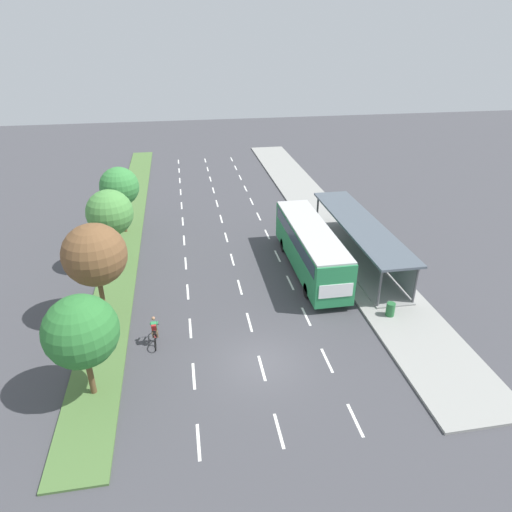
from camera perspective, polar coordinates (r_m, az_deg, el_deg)
name	(u,v)px	position (r m, az deg, el deg)	size (l,w,h in m)	color
ground_plane	(260,363)	(24.26, 0.56, -13.36)	(140.00, 140.00, 0.00)	#424247
median_strip	(128,225)	(41.55, -15.89, 3.81)	(2.60, 52.00, 0.12)	#4C7038
sidewalk_right	(319,212)	(43.14, 7.95, 5.50)	(4.50, 52.00, 0.15)	gray
lane_divider_left	(183,230)	(39.51, -9.18, 3.23)	(0.14, 47.17, 0.01)	white
lane_divider_center	(224,228)	(39.65, -4.13, 3.61)	(0.14, 47.17, 0.01)	white
lane_divider_right	(263,225)	(40.10, 0.86, 3.95)	(0.14, 47.17, 0.01)	white
bus_shelter	(362,237)	(34.17, 13.33, 2.34)	(2.90, 13.99, 2.86)	gray
bus	(310,245)	(31.85, 6.90, 1.44)	(2.54, 11.29, 3.37)	#28844C
cyclist	(155,332)	(25.64, -12.70, -9.35)	(0.46, 1.82, 1.71)	black
median_tree_nearest	(81,332)	(21.66, -21.27, -8.92)	(3.36, 3.36, 5.24)	brown
median_tree_second	(95,255)	(26.85, -19.76, 0.13)	(3.62, 3.62, 5.99)	brown
median_tree_third	(110,213)	(32.66, -18.03, 5.21)	(3.20, 3.20, 5.81)	brown
median_tree_fourth	(119,187)	(38.76, -16.91, 8.39)	(3.18, 3.18, 5.57)	brown
trash_bin	(390,309)	(28.40, 16.66, -6.48)	(0.52, 0.52, 0.85)	#286B38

